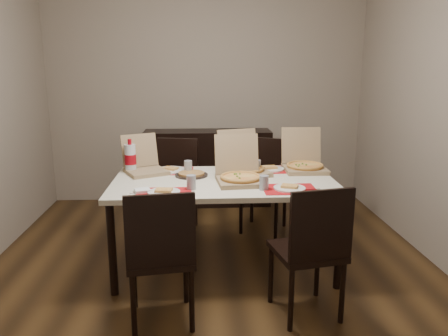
{
  "coord_description": "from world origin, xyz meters",
  "views": [
    {
      "loc": [
        -0.1,
        -3.36,
        1.66
      ],
      "look_at": [
        0.1,
        0.07,
        0.85
      ],
      "focal_mm": 35.0,
      "sensor_mm": 36.0,
      "label": 1
    }
  ],
  "objects_px": {
    "sideboard": "(208,168)",
    "pizza_box_center": "(240,175)",
    "chair_near_left": "(160,253)",
    "soda_bottle": "(130,159)",
    "chair_near_right": "(312,247)",
    "chair_far_left": "(176,181)",
    "chair_far_right": "(266,180)",
    "dining_table": "(224,188)",
    "dip_bowl": "(227,174)"
  },
  "relations": [
    {
      "from": "sideboard",
      "to": "pizza_box_center",
      "type": "bearing_deg",
      "value": -83.01
    },
    {
      "from": "chair_near_left",
      "to": "soda_bottle",
      "type": "bearing_deg",
      "value": 106.57
    },
    {
      "from": "pizza_box_center",
      "to": "sideboard",
      "type": "bearing_deg",
      "value": 96.99
    },
    {
      "from": "chair_near_right",
      "to": "pizza_box_center",
      "type": "xyz_separation_m",
      "value": [
        -0.4,
        0.75,
        0.3
      ]
    },
    {
      "from": "chair_far_left",
      "to": "chair_far_right",
      "type": "xyz_separation_m",
      "value": [
        0.92,
        -0.03,
        0.0
      ]
    },
    {
      "from": "dining_table",
      "to": "dip_bowl",
      "type": "distance_m",
      "value": 0.17
    },
    {
      "from": "pizza_box_center",
      "to": "chair_near_right",
      "type": "bearing_deg",
      "value": -61.68
    },
    {
      "from": "chair_near_left",
      "to": "soda_bottle",
      "type": "distance_m",
      "value": 1.25
    },
    {
      "from": "dining_table",
      "to": "soda_bottle",
      "type": "bearing_deg",
      "value": 159.75
    },
    {
      "from": "dining_table",
      "to": "pizza_box_center",
      "type": "bearing_deg",
      "value": -32.31
    },
    {
      "from": "chair_near_left",
      "to": "soda_bottle",
      "type": "xyz_separation_m",
      "value": [
        -0.34,
        1.15,
        0.36
      ]
    },
    {
      "from": "chair_far_left",
      "to": "dip_bowl",
      "type": "distance_m",
      "value": 0.92
    },
    {
      "from": "chair_near_left",
      "to": "dip_bowl",
      "type": "height_order",
      "value": "chair_near_left"
    },
    {
      "from": "sideboard",
      "to": "dip_bowl",
      "type": "height_order",
      "value": "sideboard"
    },
    {
      "from": "chair_near_right",
      "to": "dip_bowl",
      "type": "height_order",
      "value": "chair_near_right"
    },
    {
      "from": "sideboard",
      "to": "pizza_box_center",
      "type": "relative_size",
      "value": 3.48
    },
    {
      "from": "chair_near_right",
      "to": "chair_far_right",
      "type": "distance_m",
      "value": 1.68
    },
    {
      "from": "chair_near_right",
      "to": "dip_bowl",
      "type": "distance_m",
      "value": 1.12
    },
    {
      "from": "chair_far_left",
      "to": "soda_bottle",
      "type": "relative_size",
      "value": 3.14
    },
    {
      "from": "chair_far_right",
      "to": "soda_bottle",
      "type": "relative_size",
      "value": 3.14
    },
    {
      "from": "chair_near_left",
      "to": "pizza_box_center",
      "type": "bearing_deg",
      "value": 53.8
    },
    {
      "from": "dining_table",
      "to": "soda_bottle",
      "type": "distance_m",
      "value": 0.87
    },
    {
      "from": "chair_near_left",
      "to": "dip_bowl",
      "type": "xyz_separation_m",
      "value": [
        0.49,
        1.01,
        0.25
      ]
    },
    {
      "from": "chair_far_right",
      "to": "chair_near_right",
      "type": "bearing_deg",
      "value": -88.42
    },
    {
      "from": "chair_far_left",
      "to": "chair_far_right",
      "type": "height_order",
      "value": "same"
    },
    {
      "from": "dining_table",
      "to": "chair_near_left",
      "type": "xyz_separation_m",
      "value": [
        -0.45,
        -0.86,
        -0.17
      ]
    },
    {
      "from": "chair_far_left",
      "to": "soda_bottle",
      "type": "bearing_deg",
      "value": -120.34
    },
    {
      "from": "chair_far_left",
      "to": "chair_near_left",
      "type": "bearing_deg",
      "value": -90.24
    },
    {
      "from": "dining_table",
      "to": "dip_bowl",
      "type": "bearing_deg",
      "value": 75.65
    },
    {
      "from": "sideboard",
      "to": "pizza_box_center",
      "type": "distance_m",
      "value": 1.84
    },
    {
      "from": "sideboard",
      "to": "dining_table",
      "type": "xyz_separation_m",
      "value": [
        0.1,
        -1.71,
        0.23
      ]
    },
    {
      "from": "sideboard",
      "to": "chair_near_right",
      "type": "xyz_separation_m",
      "value": [
        0.62,
        -2.54,
        0.06
      ]
    },
    {
      "from": "dining_table",
      "to": "chair_far_right",
      "type": "height_order",
      "value": "chair_far_right"
    },
    {
      "from": "chair_far_left",
      "to": "chair_near_right",
      "type": "bearing_deg",
      "value": -60.57
    },
    {
      "from": "dining_table",
      "to": "pizza_box_center",
      "type": "xyz_separation_m",
      "value": [
        0.12,
        -0.08,
        0.12
      ]
    },
    {
      "from": "chair_far_right",
      "to": "chair_near_left",
      "type": "bearing_deg",
      "value": -118.44
    },
    {
      "from": "sideboard",
      "to": "chair_far_left",
      "type": "bearing_deg",
      "value": -112.67
    },
    {
      "from": "chair_near_left",
      "to": "chair_far_right",
      "type": "height_order",
      "value": "same"
    },
    {
      "from": "sideboard",
      "to": "chair_far_right",
      "type": "bearing_deg",
      "value": -56.07
    },
    {
      "from": "soda_bottle",
      "to": "pizza_box_center",
      "type": "bearing_deg",
      "value": -21.99
    },
    {
      "from": "chair_near_right",
      "to": "chair_far_left",
      "type": "bearing_deg",
      "value": 119.43
    },
    {
      "from": "soda_bottle",
      "to": "dip_bowl",
      "type": "bearing_deg",
      "value": -9.82
    },
    {
      "from": "chair_far_left",
      "to": "pizza_box_center",
      "type": "distance_m",
      "value": 1.16
    },
    {
      "from": "chair_far_right",
      "to": "dip_bowl",
      "type": "distance_m",
      "value": 0.87
    },
    {
      "from": "sideboard",
      "to": "dip_bowl",
      "type": "distance_m",
      "value": 1.6
    },
    {
      "from": "chair_near_left",
      "to": "pizza_box_center",
      "type": "relative_size",
      "value": 2.16
    },
    {
      "from": "chair_far_right",
      "to": "soda_bottle",
      "type": "bearing_deg",
      "value": -156.03
    },
    {
      "from": "chair_near_right",
      "to": "sideboard",
      "type": "bearing_deg",
      "value": 103.78
    },
    {
      "from": "dining_table",
      "to": "chair_near_left",
      "type": "distance_m",
      "value": 0.98
    },
    {
      "from": "chair_far_right",
      "to": "soda_bottle",
      "type": "height_order",
      "value": "soda_bottle"
    }
  ]
}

